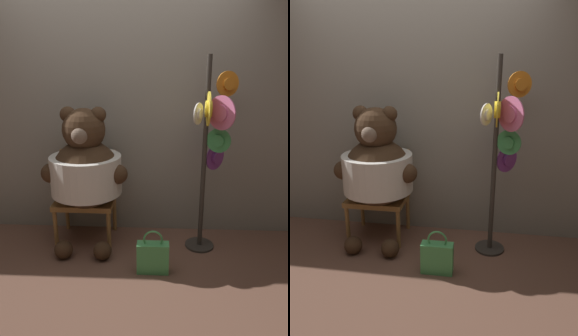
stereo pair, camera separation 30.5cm
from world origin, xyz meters
The scene contains 6 objects.
ground_plane centered at (0.00, 0.00, 0.00)m, with size 14.00×14.00×0.00m, color brown.
wall_back centered at (0.00, 0.76, 1.23)m, with size 8.00×0.10×2.46m.
chair centered at (-0.34, 0.52, 0.49)m, with size 0.58×0.46×0.89m.
teddy_bear centered at (-0.30, 0.37, 0.77)m, with size 0.81×0.72×1.36m.
hat_display_rack centered at (0.85, 0.33, 1.03)m, with size 0.42×0.45×1.81m.
handbag_on_ground centered at (0.35, -0.10, 0.15)m, with size 0.27×0.11×0.40m.
Camera 1 is at (0.40, -2.54, 1.72)m, focal length 35.00 mm.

